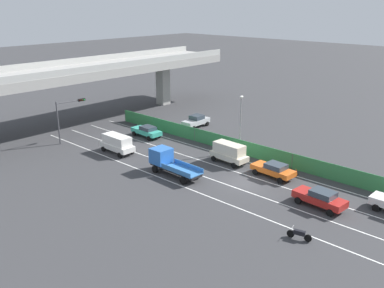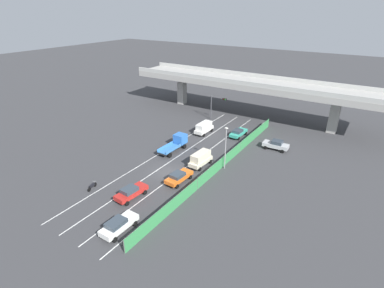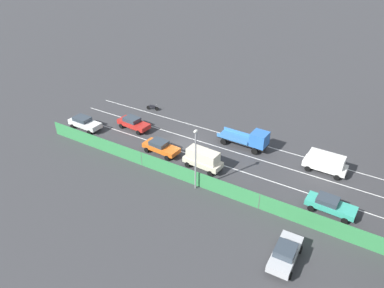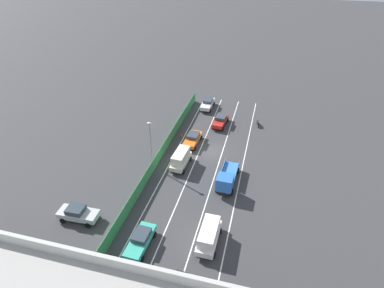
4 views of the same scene
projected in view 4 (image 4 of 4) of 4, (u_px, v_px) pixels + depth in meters
name	position (u px, v px, depth m)	size (l,w,h in m)	color
ground_plane	(211.00, 151.00, 46.93)	(300.00, 300.00, 0.00)	#38383A
lane_line_left_edge	(240.00, 180.00, 41.39)	(0.14, 47.04, 0.01)	silver
lane_line_mid_left	(215.00, 176.00, 42.09)	(0.14, 47.04, 0.01)	silver
lane_line_mid_right	(191.00, 172.00, 42.80)	(0.14, 47.04, 0.01)	silver
lane_line_right_edge	(167.00, 168.00, 43.50)	(0.14, 47.04, 0.01)	silver
green_fence	(156.00, 161.00, 43.35)	(0.10, 43.14, 1.78)	#338447
car_sedan_white	(208.00, 103.00, 58.39)	(2.03, 4.72, 1.66)	white
car_van_cream	(181.00, 158.00, 43.22)	(2.19, 4.58, 2.29)	beige
car_van_white	(209.00, 235.00, 32.15)	(2.09, 4.68, 2.20)	silver
car_taxi_orange	(193.00, 138.00, 48.27)	(2.26, 4.73, 1.54)	orange
car_taxi_teal	(140.00, 240.00, 32.05)	(2.10, 4.67, 1.55)	teal
car_sedan_red	(220.00, 120.00, 53.06)	(2.29, 4.82, 1.63)	red
flatbed_truck_blue	(226.00, 180.00, 39.36)	(2.37, 6.35, 2.51)	black
motorcycle	(258.00, 123.00, 53.12)	(0.70, 1.92, 0.93)	black
parked_wagon_silver	(78.00, 213.00, 35.08)	(4.54, 2.15, 1.73)	#B2B5B7
street_lamp	(151.00, 141.00, 41.40)	(0.60, 0.36, 6.98)	gray
traffic_cone	(182.00, 135.00, 50.19)	(0.47, 0.47, 0.68)	orange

